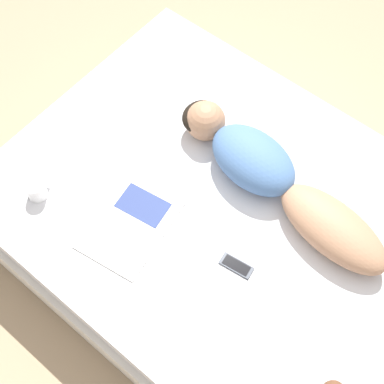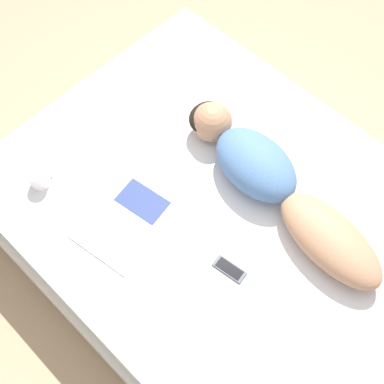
{
  "view_description": "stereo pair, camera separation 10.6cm",
  "coord_description": "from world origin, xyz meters",
  "px_view_note": "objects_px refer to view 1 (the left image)",
  "views": [
    {
      "loc": [
        -1.0,
        -0.61,
        2.68
      ],
      "look_at": [
        -0.07,
        0.15,
        0.49
      ],
      "focal_mm": 50.0,
      "sensor_mm": 36.0,
      "label": 1
    },
    {
      "loc": [
        -0.93,
        -0.68,
        2.68
      ],
      "look_at": [
        -0.07,
        0.15,
        0.49
      ],
      "focal_mm": 50.0,
      "sensor_mm": 36.0,
      "label": 2
    }
  ],
  "objects_px": {
    "coffee_mug": "(36,189)",
    "cell_phone": "(236,266)",
    "person": "(272,176)",
    "open_magazine": "(130,224)"
  },
  "relations": [
    {
      "from": "coffee_mug",
      "to": "person",
      "type": "bearing_deg",
      "value": -48.27
    },
    {
      "from": "open_magazine",
      "to": "cell_phone",
      "type": "height_order",
      "value": "same"
    },
    {
      "from": "open_magazine",
      "to": "coffee_mug",
      "type": "bearing_deg",
      "value": 101.13
    },
    {
      "from": "person",
      "to": "cell_phone",
      "type": "bearing_deg",
      "value": -157.31
    },
    {
      "from": "coffee_mug",
      "to": "open_magazine",
      "type": "bearing_deg",
      "value": -69.99
    },
    {
      "from": "person",
      "to": "open_magazine",
      "type": "distance_m",
      "value": 0.69
    },
    {
      "from": "coffee_mug",
      "to": "cell_phone",
      "type": "height_order",
      "value": "coffee_mug"
    },
    {
      "from": "person",
      "to": "cell_phone",
      "type": "xyz_separation_m",
      "value": [
        -0.43,
        -0.12,
        -0.09
      ]
    },
    {
      "from": "open_magazine",
      "to": "cell_phone",
      "type": "bearing_deg",
      "value": -82.71
    },
    {
      "from": "person",
      "to": "cell_phone",
      "type": "distance_m",
      "value": 0.45
    }
  ]
}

